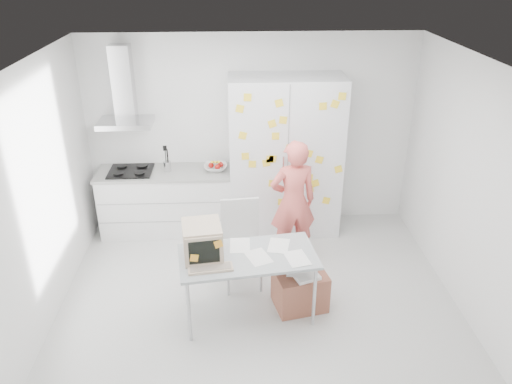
{
  "coord_description": "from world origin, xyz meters",
  "views": [
    {
      "loc": [
        -0.26,
        -4.58,
        3.66
      ],
      "look_at": [
        0.0,
        0.62,
        1.1
      ],
      "focal_mm": 35.0,
      "sensor_mm": 36.0,
      "label": 1
    }
  ],
  "objects_px": {
    "person": "(293,202)",
    "desk": "(219,248)",
    "cardboard_box": "(300,289)",
    "chair": "(241,238)"
  },
  "relations": [
    {
      "from": "person",
      "to": "chair",
      "type": "bearing_deg",
      "value": 26.05
    },
    {
      "from": "person",
      "to": "chair",
      "type": "relative_size",
      "value": 1.56
    },
    {
      "from": "person",
      "to": "cardboard_box",
      "type": "distance_m",
      "value": 1.15
    },
    {
      "from": "cardboard_box",
      "to": "person",
      "type": "bearing_deg",
      "value": 89.0
    },
    {
      "from": "desk",
      "to": "chair",
      "type": "distance_m",
      "value": 0.74
    },
    {
      "from": "person",
      "to": "desk",
      "type": "height_order",
      "value": "person"
    },
    {
      "from": "desk",
      "to": "chair",
      "type": "bearing_deg",
      "value": 61.94
    },
    {
      "from": "chair",
      "to": "desk",
      "type": "bearing_deg",
      "value": -115.94
    },
    {
      "from": "cardboard_box",
      "to": "desk",
      "type": "bearing_deg",
      "value": -172.24
    },
    {
      "from": "desk",
      "to": "cardboard_box",
      "type": "height_order",
      "value": "desk"
    }
  ]
}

